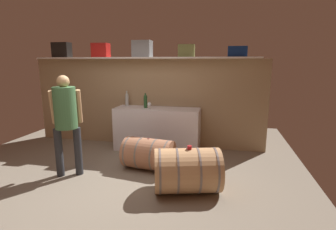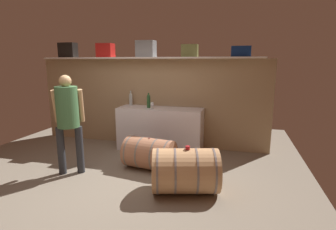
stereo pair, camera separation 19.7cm
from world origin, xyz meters
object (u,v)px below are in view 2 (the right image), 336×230
work_cabinet (160,129)px  wine_barrel_near (185,171)px  toolcase_olive (190,51)px  toolcase_navy (241,51)px  winemaker_pouring (68,114)px  toolcase_black (68,50)px  wine_bottle_clear (131,99)px  toolcase_grey (146,49)px  tasting_cup (188,148)px  wine_barrel_far (149,154)px  toolcase_red (106,50)px  wine_bottle_green (149,101)px  wine_glass (152,104)px

work_cabinet → wine_barrel_near: size_ratio=1.67×
toolcase_olive → toolcase_navy: 1.02m
winemaker_pouring → toolcase_black: bearing=98.2°
toolcase_navy → wine_bottle_clear: (-2.34, -0.01, -1.01)m
toolcase_grey → wine_barrel_near: bearing=-55.3°
toolcase_grey → tasting_cup: (1.30, -1.93, -1.46)m
toolcase_black → wine_barrel_far: size_ratio=0.42×
wine_barrel_near → winemaker_pouring: 2.14m
toolcase_black → wine_bottle_clear: 1.88m
toolcase_navy → tasting_cup: size_ratio=5.68×
winemaker_pouring → toolcase_olive: bearing=20.9°
wine_bottle_clear → wine_barrel_far: (0.86, -1.25, -0.78)m
toolcase_red → work_cabinet: 2.14m
toolcase_olive → work_cabinet: toolcase_olive is taller
toolcase_navy → wine_bottle_green: bearing=-172.6°
winemaker_pouring → wine_glass: bearing=30.5°
toolcase_navy → toolcase_grey: bearing=-179.2°
toolcase_grey → wine_barrel_far: (0.49, -1.25, -1.87)m
toolcase_black → tasting_cup: size_ratio=6.03×
toolcase_black → wine_barrel_far: toolcase_black is taller
toolcase_red → toolcase_navy: toolcase_red is taller
wine_bottle_clear → wine_barrel_far: 1.70m
work_cabinet → wine_glass: (-0.13, -0.12, 0.55)m
wine_barrel_near → tasting_cup: tasting_cup is taller
toolcase_black → toolcase_red: (0.96, 0.00, -0.02)m
toolcase_navy → wine_bottle_green: (-1.84, -0.21, -1.01)m
toolcase_olive → wine_barrel_near: size_ratio=0.31×
wine_bottle_clear → toolcase_olive: bearing=0.2°
toolcase_grey → work_cabinet: 1.74m
toolcase_black → winemaker_pouring: bearing=-57.2°
toolcase_red → wine_glass: bearing=-18.9°
toolcase_grey → toolcase_navy: bearing=1.3°
wine_bottle_clear → wine_bottle_green: bearing=-22.7°
wine_glass → wine_barrel_near: wine_glass is taller
toolcase_black → tasting_cup: bearing=-31.6°
wine_bottle_green → wine_barrel_far: size_ratio=0.34×
toolcase_navy → wine_barrel_near: bearing=-108.9°
work_cabinet → wine_bottle_clear: wine_bottle_clear is taller
wine_bottle_clear → work_cabinet: bearing=-14.5°
toolcase_black → toolcase_red: size_ratio=1.12×
toolcase_red → toolcase_olive: 1.90m
wine_barrel_far → wine_glass: bearing=113.3°
toolcase_red → wine_glass: toolcase_red is taller
toolcase_grey → wine_barrel_far: bearing=-67.5°
wine_bottle_clear → tasting_cup: size_ratio=5.06×
toolcase_olive → toolcase_navy: size_ratio=0.90×
toolcase_olive → winemaker_pouring: 2.68m
toolcase_olive → wine_bottle_clear: bearing=178.1°
toolcase_navy → work_cabinet: bearing=-172.1°
tasting_cup → wine_barrel_near: bearing=180.0°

